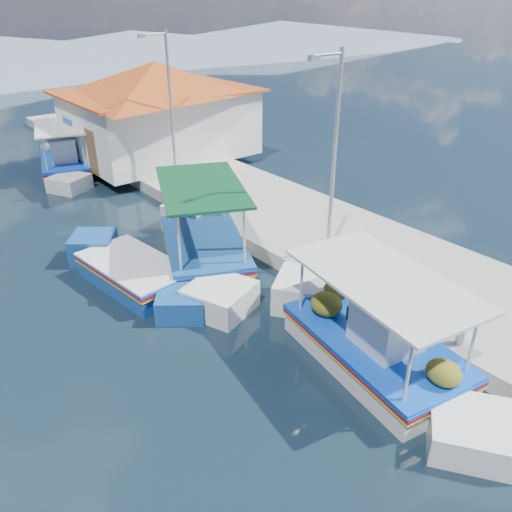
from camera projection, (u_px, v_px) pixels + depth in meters
ground at (250, 362)px, 11.92m from camera, size 160.00×160.00×0.00m
quay at (275, 214)px, 19.23m from camera, size 5.00×44.00×0.50m
bollards at (243, 225)px, 17.36m from camera, size 0.20×17.20×0.30m
main_caique at (372, 344)px, 11.71m from camera, size 3.09×7.67×2.56m
caique_green_canopy at (202, 251)px, 16.08m from camera, size 4.43×7.14×2.94m
caique_blue_hull at (134, 274)px, 15.00m from camera, size 2.36×6.28×1.13m
caique_far at (65, 164)px, 24.13m from camera, size 3.48×6.83×2.50m
harbor_building at (159, 108)px, 24.44m from camera, size 10.49×10.49×4.40m
lamp_post_near at (333, 150)px, 14.02m from camera, size 1.21×0.14×6.00m
lamp_post_far at (169, 101)px, 20.24m from camera, size 1.21×0.14×6.00m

